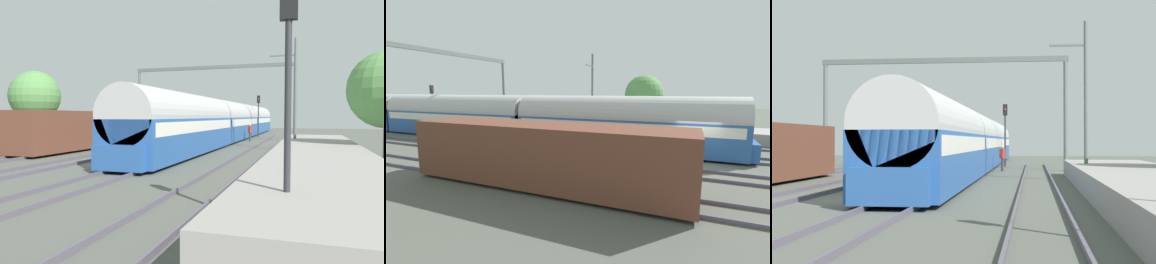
# 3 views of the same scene
# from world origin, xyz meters

# --- Properties ---
(ground) EXTENTS (120.00, 120.00, 0.00)m
(ground) POSITION_xyz_m (0.00, 0.00, 0.00)
(ground) COLOR #53574E
(track_far_west) EXTENTS (1.52, 60.00, 0.16)m
(track_far_west) POSITION_xyz_m (-6.52, 0.00, 0.08)
(track_far_west) COLOR #595260
(track_far_west) RESTS_ON ground
(track_west) EXTENTS (1.52, 60.00, 0.16)m
(track_west) POSITION_xyz_m (-2.17, 0.00, 0.08)
(track_west) COLOR #595260
(track_west) RESTS_ON ground
(track_east) EXTENTS (1.52, 60.00, 0.16)m
(track_east) POSITION_xyz_m (2.17, 0.00, 0.08)
(track_east) COLOR #595260
(track_east) RESTS_ON ground
(track_far_east) EXTENTS (1.52, 60.00, 0.16)m
(track_far_east) POSITION_xyz_m (6.52, 0.00, 0.08)
(track_far_east) COLOR #595260
(track_far_east) RESTS_ON ground
(platform) EXTENTS (4.40, 28.00, 0.90)m
(platform) POSITION_xyz_m (10.33, 2.00, 0.45)
(platform) COLOR gray
(platform) RESTS_ON ground
(passenger_train) EXTENTS (2.93, 49.20, 3.82)m
(passenger_train) POSITION_xyz_m (2.17, 21.43, 1.97)
(passenger_train) COLOR #28569E
(passenger_train) RESTS_ON ground
(freight_car) EXTENTS (2.80, 13.00, 2.70)m
(freight_car) POSITION_xyz_m (-6.52, 6.51, 1.47)
(freight_car) COLOR brown
(freight_car) RESTS_ON ground
(person_crossing) EXTENTS (0.39, 0.47, 1.73)m
(person_crossing) POSITION_xyz_m (4.27, 19.37, 1.03)
(person_crossing) COLOR #383838
(person_crossing) RESTS_ON ground
(railway_signal_far) EXTENTS (0.36, 0.30, 4.97)m
(railway_signal_far) POSITION_xyz_m (4.09, 26.96, 3.19)
(railway_signal_far) COLOR #2D2D33
(railway_signal_far) RESTS_ON ground
(catenary_gantry) EXTENTS (17.43, 0.28, 7.86)m
(catenary_gantry) POSITION_xyz_m (0.00, 20.66, 5.96)
(catenary_gantry) COLOR #5A635F
(catenary_gantry) RESTS_ON ground
(catenary_pole_east_mid) EXTENTS (1.90, 0.20, 8.00)m
(catenary_pole_east_mid) POSITION_xyz_m (8.87, 9.84, 4.15)
(catenary_pole_east_mid) COLOR #5A635F
(catenary_pole_east_mid) RESTS_ON ground
(tree_east_background) EXTENTS (4.29, 4.29, 6.10)m
(tree_east_background) POSITION_xyz_m (13.94, 5.45, 3.94)
(tree_east_background) COLOR #4C3826
(tree_east_background) RESTS_ON ground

